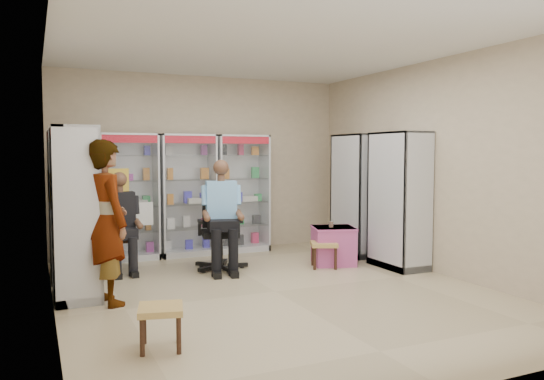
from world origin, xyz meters
name	(u,v)px	position (x,y,z in m)	size (l,w,h in m)	color
floor	(275,292)	(0.00, 0.00, 0.00)	(6.00, 6.00, 0.00)	tan
room_shell	(275,130)	(0.00, 0.00, 1.97)	(5.02, 6.02, 3.01)	tan
cabinet_back_left	(129,197)	(-1.30, 2.73, 1.00)	(0.90, 0.50, 2.00)	silver
cabinet_back_mid	(187,195)	(-0.35, 2.73, 1.00)	(0.90, 0.50, 2.00)	silver
cabinet_back_right	(241,193)	(0.60, 2.73, 1.00)	(0.90, 0.50, 2.00)	silver
cabinet_right_far	(357,195)	(2.23, 1.60, 1.00)	(0.50, 0.90, 2.00)	#B1B5B9
cabinet_right_near	(399,200)	(2.23, 0.50, 1.00)	(0.50, 0.90, 2.00)	#BBBDC3
cabinet_left_far	(69,205)	(-2.23, 1.80, 1.00)	(0.50, 0.90, 2.00)	#ABADB3
cabinet_left_near	(75,213)	(-2.23, 0.70, 1.00)	(0.50, 0.90, 2.00)	#AEB1B5
wooden_chair	(120,238)	(-1.55, 2.00, 0.47)	(0.42, 0.42, 0.94)	black
seated_customer	(120,225)	(-1.55, 1.95, 0.67)	(0.44, 0.60, 1.34)	black
office_chair	(220,229)	(-0.21, 1.48, 0.59)	(0.64, 0.64, 1.18)	black
seated_shopkeeper	(221,219)	(-0.21, 1.43, 0.75)	(0.49, 0.68, 1.50)	#78BAED
pink_trunk	(333,246)	(1.48, 1.09, 0.29)	(0.59, 0.57, 0.57)	#C14D8C
tea_glass	(331,224)	(1.42, 1.07, 0.62)	(0.07, 0.07, 0.09)	#572207
woven_stool_a	(324,255)	(1.22, 0.94, 0.19)	(0.38, 0.38, 0.38)	olive
woven_stool_b	(161,327)	(-1.69, -1.32, 0.19)	(0.38, 0.38, 0.38)	olive
standing_man	(107,222)	(-1.92, 0.30, 0.92)	(0.67, 0.44, 1.84)	gray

